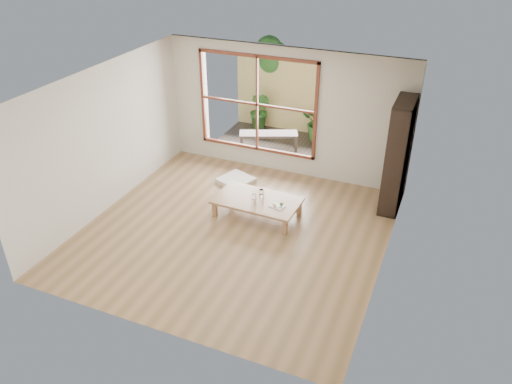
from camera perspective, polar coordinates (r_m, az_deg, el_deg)
ground at (r=8.65m, az=-2.38°, el=-4.47°), size 5.00×5.00×0.00m
low_table at (r=8.91m, az=0.14°, el=-1.07°), size 1.54×0.90×0.33m
floor_cushion at (r=10.11m, az=-2.31°, el=1.34°), size 0.78×0.78×0.09m
bookshelf at (r=9.22m, az=15.86°, el=4.00°), size 0.33×0.92×2.05m
glass_tall at (r=8.72m, az=-0.27°, el=-1.05°), size 0.07×0.07×0.13m
glass_mid at (r=8.82m, az=0.67°, el=-0.75°), size 0.07×0.07×0.11m
glass_short at (r=9.03m, az=0.62°, el=0.01°), size 0.08×0.08×0.10m
glass_small at (r=8.92m, az=-0.22°, el=-0.45°), size 0.07×0.07×0.08m
food_tray at (r=8.69m, az=2.52°, el=-1.56°), size 0.29×0.23×0.08m
deck at (r=11.72m, az=2.29°, el=5.32°), size 2.80×2.00×0.05m
garden_bench at (r=11.31m, az=1.44°, el=6.48°), size 1.35×0.86×0.41m
bamboo_fence at (r=12.26m, az=4.06°, el=10.94°), size 2.80×0.06×1.80m
shrub_right at (r=11.82m, az=7.44°, el=7.97°), size 1.02×0.94×0.96m
shrub_left at (r=12.37m, az=0.48°, el=9.28°), size 0.65×0.59×0.97m
garden_tree at (r=12.54m, az=1.62°, el=14.91°), size 1.04×0.85×2.22m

